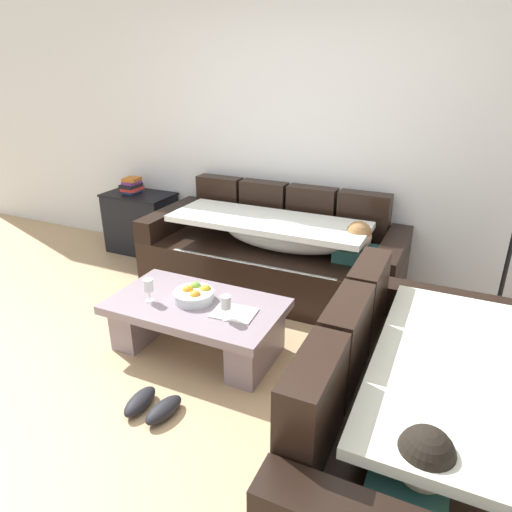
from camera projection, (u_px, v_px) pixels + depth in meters
The scene contains 12 objects.
ground_plane at pixel (178, 395), 2.83m from camera, with size 14.00×14.00×0.00m, color tan.
back_wall at pixel (303, 130), 4.10m from camera, with size 9.00×0.10×2.70m, color white.
couch_along_wall at pixel (275, 254), 4.07m from camera, with size 2.26×0.92×0.88m.
couch_near_window at pixel (413, 418), 2.19m from camera, with size 0.92×1.85×0.88m.
coffee_table at pixel (197, 320), 3.20m from camera, with size 1.20×0.68×0.38m.
fruit_bowl at pixel (194, 295), 3.16m from camera, with size 0.28×0.28×0.10m.
wine_glass_near_left at pixel (148, 286), 3.12m from camera, with size 0.07×0.07×0.17m.
wine_glass_near_right at pixel (226, 303), 2.89m from camera, with size 0.07×0.07×0.17m.
open_magazine at pixel (234, 313), 3.00m from camera, with size 0.28×0.21×0.01m, color white.
side_cabinet at pixel (141, 223), 4.90m from camera, with size 0.72×0.44×0.64m.
book_stack_on_cabinet at pixel (132, 186), 4.78m from camera, with size 0.18×0.22×0.16m.
pair_of_shoes at pixel (152, 406), 2.68m from camera, with size 0.32×0.28×0.09m.
Camera 1 is at (1.39, -1.85, 1.90)m, focal length 32.01 mm.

